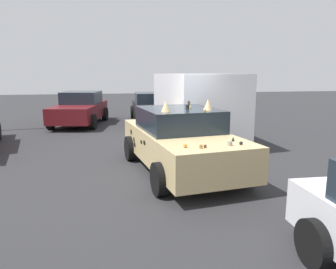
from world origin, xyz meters
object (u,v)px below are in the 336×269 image
Objects in this scene: art_car_decorated at (180,140)px; parked_sedan_row_back_far at (153,107)px; parked_van_far_right at (194,103)px; parked_sedan_far_left at (80,109)px.

art_car_decorated is 8.02m from parked_sedan_row_back_far.
parked_sedan_row_back_far is at bearing 9.70° from parked_van_far_right.
art_car_decorated is at bearing 31.04° from parked_sedan_far_left.
parked_sedan_row_back_far is (8.01, -0.52, -0.06)m from art_car_decorated.
parked_van_far_right is 4.55m from parked_sedan_row_back_far.
parked_sedan_row_back_far is at bearing 168.64° from art_car_decorated.
parked_van_far_right is 1.13× the size of parked_sedan_far_left.
parked_sedan_row_back_far is 0.93× the size of parked_sedan_far_left.
art_car_decorated is at bearing -2.39° from parked_sedan_row_back_far.
parked_van_far_right is 5.97m from parked_sedan_far_left.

